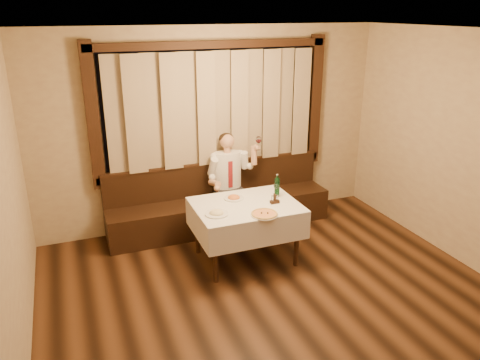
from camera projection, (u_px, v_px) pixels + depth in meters
name	position (u px, v px, depth m)	size (l,w,h in m)	color
room	(272.00, 164.00, 4.80)	(5.01, 6.01, 2.81)	black
banquette	(219.00, 206.00, 6.75)	(3.20, 0.61, 0.94)	black
dining_table	(246.00, 212.00, 5.73)	(1.27, 0.97, 0.76)	black
pizza	(264.00, 214.00, 5.39)	(0.32, 0.32, 0.03)	white
pasta_red	(234.00, 196.00, 5.84)	(0.25, 0.25, 0.09)	white
pasta_cream	(217.00, 211.00, 5.40)	(0.28, 0.28, 0.09)	white
green_bottle	(277.00, 187.00, 5.89)	(0.07, 0.07, 0.30)	#0D401B
table_wine_glass	(276.00, 187.00, 5.87)	(0.07, 0.07, 0.19)	white
cruet_caddy	(275.00, 200.00, 5.71)	(0.11, 0.06, 0.12)	black
seated_man	(230.00, 175.00, 6.54)	(0.75, 0.56, 1.38)	black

